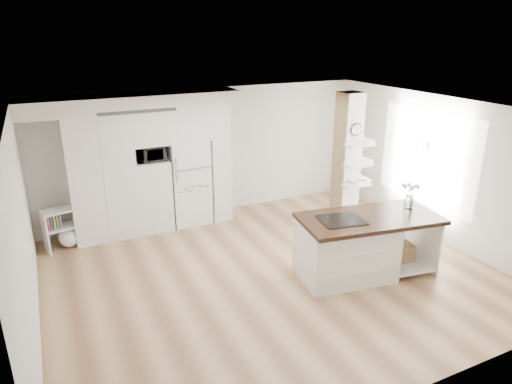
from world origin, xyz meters
TOP-DOWN VIEW (x-y plane):
  - floor at (0.00, 0.00)m, footprint 7.00×6.00m
  - room at (0.00, 0.00)m, footprint 7.04×6.04m
  - cabinet_wall at (-1.45, 2.67)m, footprint 4.00×0.71m
  - refrigerator at (-0.53, 2.68)m, footprint 0.78×0.69m
  - column at (2.38, 1.13)m, footprint 0.69×0.90m
  - window at (3.48, 0.30)m, footprint 0.00×2.40m
  - pendant_light at (1.70, 0.15)m, footprint 0.12×0.12m
  - kitchen_island at (1.17, -0.59)m, footprint 2.37×1.39m
  - bookshelf at (-2.97, 2.51)m, footprint 0.71×0.51m
  - floor_plant_a at (2.95, 0.66)m, footprint 0.30×0.27m
  - floor_plant_b at (3.00, 1.94)m, footprint 0.33×0.33m
  - microwave at (-1.27, 2.62)m, footprint 0.54×0.37m
  - shelf_plant at (2.63, 1.30)m, footprint 0.27×0.23m
  - decor_bowl at (2.30, 0.90)m, footprint 0.22×0.22m

SIDE VIEW (x-z plane):
  - floor at x=0.00m, z-range -0.01..0.01m
  - floor_plant_a at x=2.95m, z-range 0.00..0.46m
  - floor_plant_b at x=3.00m, z-range 0.00..0.48m
  - bookshelf at x=-2.97m, z-range -0.05..0.71m
  - kitchen_island at x=1.17m, z-range -0.27..1.31m
  - refrigerator at x=-0.53m, z-range 0.00..1.75m
  - decor_bowl at x=2.30m, z-range 0.98..1.03m
  - column at x=2.38m, z-range 0.00..2.70m
  - window at x=3.48m, z-range 0.30..2.70m
  - cabinet_wall at x=-1.45m, z-range 0.16..2.86m
  - shelf_plant at x=2.63m, z-range 1.38..1.67m
  - microwave at x=-1.27m, z-range 1.42..1.72m
  - room at x=0.00m, z-range 0.50..3.22m
  - pendant_light at x=1.70m, z-range 2.07..2.17m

